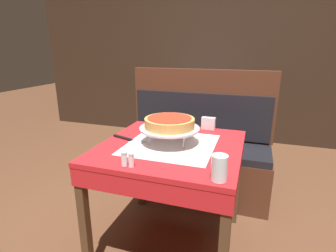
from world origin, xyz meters
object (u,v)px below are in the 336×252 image
object	(u,v)px
pizza_pan_stand	(170,129)
napkin_holder	(208,123)
pepper_shaker	(131,160)
pizza_server	(129,139)
booth_bench	(196,158)
water_glass_near	(219,168)
condiment_caddy	(209,92)
salt_shaker	(124,159)
dining_table_front	(171,158)
dining_table_rear	(200,102)
deep_dish_pizza	(170,122)

from	to	relation	value
pizza_pan_stand	napkin_holder	distance (m)	0.42
pepper_shaker	pizza_server	bearing A→B (deg)	118.52
napkin_holder	pizza_server	bearing A→B (deg)	-138.59
booth_bench	water_glass_near	bearing A→B (deg)	-72.96
condiment_caddy	salt_shaker	bearing A→B (deg)	-91.05
water_glass_near	salt_shaker	size ratio (longest dim) A/B	1.65
pizza_pan_stand	napkin_holder	size ratio (longest dim) A/B	3.73
dining_table_front	pizza_server	xyz separation A→B (m)	(-0.29, -0.01, 0.10)
salt_shaker	pepper_shaker	xyz separation A→B (m)	(0.04, -0.00, -0.00)
booth_bench	pizza_pan_stand	size ratio (longest dim) A/B	3.56
water_glass_near	dining_table_rear	bearing A→B (deg)	103.68
water_glass_near	condiment_caddy	xyz separation A→B (m)	(-0.44, 2.24, -0.03)
condiment_caddy	booth_bench	bearing A→B (deg)	-85.30
pizza_server	deep_dish_pizza	bearing A→B (deg)	4.04
pizza_server	dining_table_rear	bearing A→B (deg)	87.06
pizza_pan_stand	pepper_shaker	bearing A→B (deg)	-101.86
dining_table_rear	pizza_server	size ratio (longest dim) A/B	3.14
napkin_holder	condiment_caddy	size ratio (longest dim) A/B	0.66
deep_dish_pizza	dining_table_rear	bearing A→B (deg)	95.56
booth_bench	pepper_shaker	distance (m)	1.22
water_glass_near	napkin_holder	xyz separation A→B (m)	(-0.18, 0.76, -0.02)
dining_table_rear	condiment_caddy	xyz separation A→B (m)	(0.10, 0.02, 0.13)
pepper_shaker	dining_table_front	bearing A→B (deg)	76.12
booth_bench	pizza_server	distance (m)	0.92
pizza_pan_stand	salt_shaker	size ratio (longest dim) A/B	5.06
napkin_holder	condiment_caddy	xyz separation A→B (m)	(-0.26, 1.48, -0.01)
dining_table_rear	pizza_pan_stand	distance (m)	1.86
dining_table_rear	deep_dish_pizza	world-z (taller)	deep_dish_pizza
dining_table_front	pizza_server	world-z (taller)	pizza_server
pizza_pan_stand	condiment_caddy	size ratio (longest dim) A/B	2.48
dining_table_front	deep_dish_pizza	xyz separation A→B (m)	(-0.01, 0.01, 0.23)
booth_bench	pizza_pan_stand	xyz separation A→B (m)	(-0.01, -0.76, 0.51)
water_glass_near	condiment_caddy	size ratio (longest dim) A/B	0.81
pepper_shaker	deep_dish_pizza	bearing A→B (deg)	78.14
dining_table_front	pepper_shaker	world-z (taller)	pepper_shaker
dining_table_front	water_glass_near	distance (m)	0.53
pepper_shaker	napkin_holder	xyz separation A→B (m)	(0.26, 0.76, 0.01)
pizza_pan_stand	salt_shaker	bearing A→B (deg)	-107.37
dining_table_front	pizza_server	size ratio (longest dim) A/B	3.34
dining_table_front	condiment_caddy	size ratio (longest dim) A/B	5.73
dining_table_front	pizza_pan_stand	distance (m)	0.19
salt_shaker	napkin_holder	xyz separation A→B (m)	(0.30, 0.76, 0.01)
deep_dish_pizza	pizza_server	bearing A→B (deg)	-175.96
booth_bench	pizza_server	xyz separation A→B (m)	(-0.29, -0.78, 0.41)
pizza_server	salt_shaker	distance (m)	0.39
dining_table_front	pepper_shaker	size ratio (longest dim) A/B	11.89
condiment_caddy	pepper_shaker	bearing A→B (deg)	-90.05
salt_shaker	napkin_holder	bearing A→B (deg)	68.66
water_glass_near	pizza_pan_stand	bearing A→B (deg)	133.61
pizza_pan_stand	napkin_holder	bearing A→B (deg)	64.90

